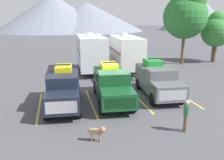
{
  "coord_description": "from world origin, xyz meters",
  "views": [
    {
      "loc": [
        -3.68,
        -15.37,
        5.62
      ],
      "look_at": [
        0.0,
        0.51,
        1.2
      ],
      "focal_mm": 38.38,
      "sensor_mm": 36.0,
      "label": 1
    }
  ],
  "objects": [
    {
      "name": "pickup_truck_a",
      "position": [
        -3.41,
        -0.66,
        1.19
      ],
      "size": [
        2.41,
        5.37,
        2.57
      ],
      "color": "black",
      "rests_on": "ground"
    },
    {
      "name": "mountain_ridge",
      "position": [
        3.17,
        75.99,
        6.04
      ],
      "size": [
        129.12,
        42.54,
        14.37
      ],
      "color": "slate",
      "rests_on": "ground"
    },
    {
      "name": "pickup_truck_b",
      "position": [
        -0.21,
        -0.33,
        1.17
      ],
      "size": [
        2.56,
        6.02,
        2.5
      ],
      "color": "#144723",
      "rests_on": "ground"
    },
    {
      "name": "camper_trailer_b",
      "position": [
        3.21,
        8.05,
        2.01
      ],
      "size": [
        2.67,
        7.26,
        3.83
      ],
      "color": "silver",
      "rests_on": "ground"
    },
    {
      "name": "person_a",
      "position": [
        2.33,
        -5.56,
        0.94
      ],
      "size": [
        0.22,
        0.36,
        1.64
      ],
      "color": "#726047",
      "rests_on": "ground"
    },
    {
      "name": "lot_stripe_d",
      "position": [
        4.98,
        -0.49,
        0.0
      ],
      "size": [
        0.12,
        5.5,
        0.01
      ],
      "primitive_type": "cube",
      "color": "gold",
      "rests_on": "ground"
    },
    {
      "name": "lot_stripe_a",
      "position": [
        -4.98,
        -0.49,
        0.0
      ],
      "size": [
        0.12,
        5.5,
        0.01
      ],
      "primitive_type": "cube",
      "color": "gold",
      "rests_on": "ground"
    },
    {
      "name": "tree_a",
      "position": [
        10.82,
        10.01,
        5.89
      ],
      "size": [
        4.99,
        4.99,
        8.95
      ],
      "color": "brown",
      "rests_on": "ground"
    },
    {
      "name": "tree_b",
      "position": [
        15.32,
        10.51,
        3.95
      ],
      "size": [
        3.57,
        3.57,
        6.17
      ],
      "color": "brown",
      "rests_on": "ground"
    },
    {
      "name": "camper_trailer_a",
      "position": [
        -0.33,
        8.29,
        2.07
      ],
      "size": [
        2.77,
        7.26,
        3.94
      ],
      "color": "silver",
      "rests_on": "ground"
    },
    {
      "name": "ground_plane",
      "position": [
        0.0,
        0.0,
        0.0
      ],
      "size": [
        240.0,
        240.0,
        0.0
      ],
      "primitive_type": "plane",
      "color": "#47474C"
    },
    {
      "name": "dog",
      "position": [
        -2.05,
        -5.55,
        0.49
      ],
      "size": [
        0.82,
        0.43,
        0.72
      ],
      "color": "olive",
      "rests_on": "ground"
    },
    {
      "name": "lot_stripe_b",
      "position": [
        -1.66,
        -0.49,
        0.0
      ],
      "size": [
        0.12,
        5.5,
        0.01
      ],
      "primitive_type": "cube",
      "color": "gold",
      "rests_on": "ground"
    },
    {
      "name": "pickup_truck_c",
      "position": [
        3.27,
        0.12,
        1.16
      ],
      "size": [
        2.55,
        5.53,
        2.57
      ],
      "color": "#595B60",
      "rests_on": "ground"
    },
    {
      "name": "lot_stripe_c",
      "position": [
        1.66,
        -0.49,
        0.0
      ],
      "size": [
        0.12,
        5.5,
        0.01
      ],
      "primitive_type": "cube",
      "color": "gold",
      "rests_on": "ground"
    }
  ]
}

